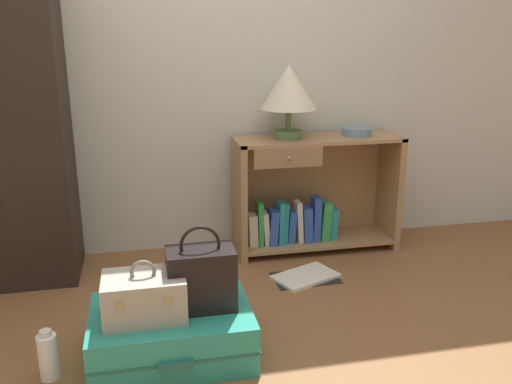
% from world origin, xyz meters
% --- Properties ---
extents(ground_plane, '(9.00, 9.00, 0.00)m').
position_xyz_m(ground_plane, '(0.00, 0.00, 0.00)').
color(ground_plane, brown).
extents(back_wall, '(6.40, 0.10, 2.60)m').
position_xyz_m(back_wall, '(0.00, 1.50, 1.30)').
color(back_wall, beige).
rests_on(back_wall, ground_plane).
extents(bookshelf, '(1.04, 0.35, 0.73)m').
position_xyz_m(bookshelf, '(0.70, 1.27, 0.34)').
color(bookshelf, '#A37A51').
rests_on(bookshelf, ground_plane).
extents(table_lamp, '(0.34, 0.34, 0.45)m').
position_xyz_m(table_lamp, '(0.55, 1.25, 1.03)').
color(table_lamp, '#4C7542').
rests_on(table_lamp, bookshelf).
extents(bowl, '(0.19, 0.19, 0.05)m').
position_xyz_m(bowl, '(0.99, 1.26, 0.76)').
color(bowl, slate).
rests_on(bowl, bookshelf).
extents(suitcase_large, '(0.69, 0.50, 0.22)m').
position_xyz_m(suitcase_large, '(-0.25, 0.20, 0.11)').
color(suitcase_large, teal).
rests_on(suitcase_large, ground_plane).
extents(train_case, '(0.34, 0.24, 0.26)m').
position_xyz_m(train_case, '(-0.36, 0.17, 0.32)').
color(train_case, '#A89E8E').
rests_on(train_case, suitcase_large).
extents(handbag, '(0.29, 0.17, 0.37)m').
position_xyz_m(handbag, '(-0.12, 0.20, 0.36)').
color(handbag, black).
rests_on(handbag, suitcase_large).
extents(bottle, '(0.08, 0.08, 0.22)m').
position_xyz_m(bottle, '(-0.76, 0.15, 0.10)').
color(bottle, white).
rests_on(bottle, ground_plane).
extents(open_book_on_floor, '(0.41, 0.34, 0.02)m').
position_xyz_m(open_book_on_floor, '(0.55, 0.82, 0.01)').
color(open_book_on_floor, white).
rests_on(open_book_on_floor, ground_plane).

